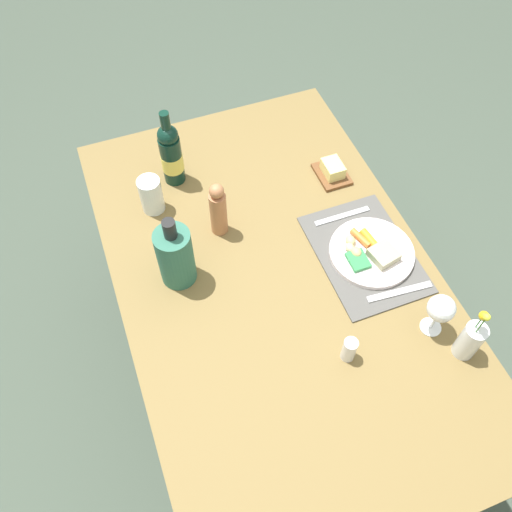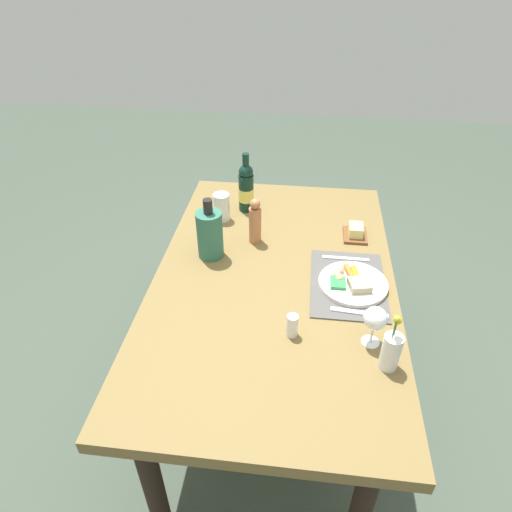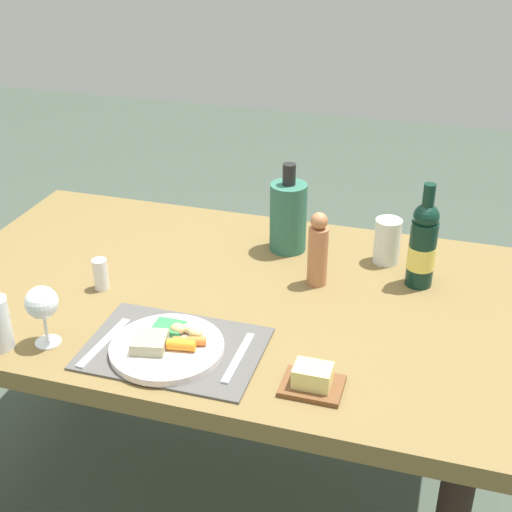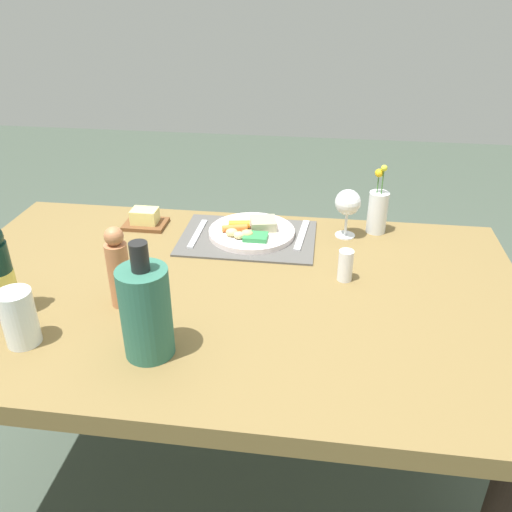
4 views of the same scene
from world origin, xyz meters
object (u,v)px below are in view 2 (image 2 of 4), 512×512
(wine_glass, at_px, (375,319))
(water_tumbler, at_px, (222,208))
(dining_table, at_px, (274,294))
(flower_vase, at_px, (391,351))
(wine_bottle, at_px, (246,188))
(butter_dish, at_px, (355,232))
(pepper_mill, at_px, (255,222))
(dinner_plate, at_px, (352,283))
(salt_shaker, at_px, (292,326))
(knife, at_px, (346,258))
(fork, at_px, (359,313))
(cooler_bottle, at_px, (210,234))

(wine_glass, height_order, water_tumbler, wine_glass)
(dining_table, xyz_separation_m, flower_vase, (-0.40, -0.39, 0.16))
(flower_vase, distance_m, wine_bottle, 1.06)
(butter_dish, relative_size, water_tumbler, 1.01)
(dining_table, height_order, pepper_mill, pepper_mill)
(flower_vase, bearing_deg, wine_glass, 25.35)
(dinner_plate, distance_m, salt_shaker, 0.35)
(dining_table, bearing_deg, butter_dish, -45.83)
(butter_dish, bearing_deg, knife, 165.09)
(knife, distance_m, wine_bottle, 0.59)
(fork, distance_m, water_tumbler, 0.82)
(cooler_bottle, bearing_deg, wine_glass, -124.07)
(flower_vase, xyz_separation_m, salt_shaker, (0.10, 0.30, -0.03))
(water_tumbler, distance_m, pepper_mill, 0.24)
(fork, bearing_deg, salt_shaker, 123.40)
(knife, distance_m, cooler_bottle, 0.56)
(wine_bottle, bearing_deg, butter_dish, -109.04)
(knife, distance_m, flower_vase, 0.55)
(pepper_mill, bearing_deg, wine_bottle, 15.81)
(fork, distance_m, wine_bottle, 0.84)
(fork, distance_m, wine_glass, 0.16)
(flower_vase, bearing_deg, wine_bottle, 32.31)
(flower_vase, bearing_deg, knife, 11.17)
(dinner_plate, bearing_deg, flower_vase, -166.57)
(salt_shaker, distance_m, wine_bottle, 0.84)
(dinner_plate, height_order, flower_vase, flower_vase)
(dining_table, height_order, butter_dish, butter_dish)
(fork, bearing_deg, dining_table, 65.93)
(dinner_plate, relative_size, butter_dish, 2.00)
(flower_vase, height_order, salt_shaker, flower_vase)
(cooler_bottle, height_order, salt_shaker, cooler_bottle)
(butter_dish, height_order, pepper_mill, pepper_mill)
(butter_dish, xyz_separation_m, water_tumbler, (0.07, 0.61, 0.03))
(water_tumbler, bearing_deg, dining_table, -144.97)
(dining_table, height_order, wine_glass, wine_glass)
(wine_glass, bearing_deg, cooler_bottle, 55.93)
(dining_table, height_order, wine_bottle, wine_bottle)
(dinner_plate, xyz_separation_m, salt_shaker, (-0.28, 0.21, 0.02))
(wine_glass, xyz_separation_m, salt_shaker, (0.00, 0.26, -0.06))
(dinner_plate, xyz_separation_m, cooler_bottle, (0.14, 0.57, 0.09))
(cooler_bottle, distance_m, salt_shaker, 0.55)
(pepper_mill, bearing_deg, dinner_plate, -122.81)
(fork, xyz_separation_m, flower_vase, (-0.22, -0.07, 0.06))
(flower_vase, distance_m, pepper_mill, 0.80)
(wine_glass, bearing_deg, dinner_plate, 9.13)
(flower_vase, relative_size, salt_shaker, 2.57)
(butter_dish, height_order, cooler_bottle, cooler_bottle)
(dinner_plate, distance_m, knife, 0.17)
(butter_dish, xyz_separation_m, flower_vase, (-0.72, -0.06, 0.05))
(knife, bearing_deg, dinner_plate, -173.59)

